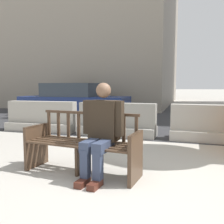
% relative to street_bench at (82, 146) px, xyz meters
% --- Properties ---
extents(ground_plane, '(200.00, 200.00, 0.00)m').
position_rel_street_bench_xyz_m(ground_plane, '(0.75, -0.31, -0.40)').
color(ground_plane, '#ADA89E').
extents(street_asphalt, '(120.00, 12.00, 0.01)m').
position_rel_street_bench_xyz_m(street_asphalt, '(0.75, 8.39, -0.39)').
color(street_asphalt, '#333335').
rests_on(street_asphalt, ground).
extents(street_bench, '(1.73, 0.70, 0.88)m').
position_rel_street_bench_xyz_m(street_bench, '(0.00, 0.00, 0.00)').
color(street_bench, '#473323').
rests_on(street_bench, ground).
extents(seated_person, '(0.59, 0.75, 1.31)m').
position_rel_street_bench_xyz_m(seated_person, '(0.32, -0.09, 0.29)').
color(seated_person, '#2D2319').
rests_on(seated_person, ground).
extents(jersey_barrier_centre, '(2.02, 0.73, 0.84)m').
position_rel_street_bench_xyz_m(jersey_barrier_centre, '(-0.29, 2.83, -0.06)').
color(jersey_barrier_centre, gray).
rests_on(jersey_barrier_centre, ground).
extents(jersey_barrier_left, '(2.03, 0.78, 0.84)m').
position_rel_street_bench_xyz_m(jersey_barrier_left, '(-2.50, 2.85, -0.06)').
color(jersey_barrier_left, '#9E998E').
rests_on(jersey_barrier_left, ground).
extents(jersey_barrier_right, '(2.01, 0.70, 0.84)m').
position_rel_street_bench_xyz_m(jersey_barrier_right, '(2.06, 2.84, -0.06)').
color(jersey_barrier_right, '#ADA89E').
rests_on(jersey_barrier_right, ground).
extents(car_sedan_mid, '(4.67, 1.93, 1.39)m').
position_rel_street_bench_xyz_m(car_sedan_mid, '(-3.34, 6.65, 0.29)').
color(car_sedan_mid, navy).
rests_on(car_sedan_mid, ground).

